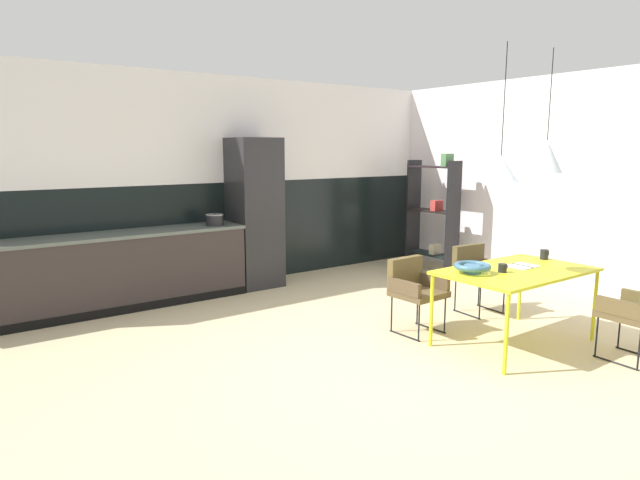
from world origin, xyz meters
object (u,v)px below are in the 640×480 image
Objects in this scene: armchair_facing_counter at (476,269)px; pendant_lamp_over_table_far at (546,156)px; open_shelf_unit at (434,212)px; mug_dark_espresso at (503,268)px; refrigerator_column at (255,213)px; fruit_bowl at (472,267)px; pendant_lamp_over_table_near at (501,169)px; cooking_pot at (215,220)px; armchair_head_of_table at (414,284)px; open_book at (522,266)px; mug_tall_blue at (545,254)px; dining_table at (516,274)px.

pendant_lamp_over_table_far is at bearing 78.79° from armchair_facing_counter.
mug_dark_espresso is at bearing -36.75° from open_shelf_unit.
refrigerator_column is 1.12× the size of open_shelf_unit.
fruit_bowl is at bearing -82.52° from refrigerator_column.
armchair_facing_counter is 1.75m from pendant_lamp_over_table_near.
cooking_pot is 0.20× the size of pendant_lamp_over_table_far.
armchair_head_of_table reaches higher than open_book.
mug_tall_blue is (0.89, 0.12, 0.01)m from mug_dark_espresso.
refrigerator_column is at bearing -55.73° from armchair_facing_counter.
armchair_head_of_table is (0.39, -2.69, -0.52)m from refrigerator_column.
dining_table is at bearing -65.65° from cooking_pot.
open_book is 0.23× the size of pendant_lamp_over_table_near.
fruit_bowl is at bearing 143.90° from pendant_lamp_over_table_near.
mug_dark_espresso is 0.53× the size of cooking_pot.
mug_dark_espresso is 3.47m from open_shelf_unit.
open_shelf_unit is at bearing -15.10° from refrigerator_column.
cooking_pot is at bearing -173.02° from refrigerator_column.
armchair_facing_counter is at bearing 97.01° from mug_tall_blue.
refrigerator_column is 3.67m from open_book.
pendant_lamp_over_table_near is (1.26, -3.43, 0.74)m from cooking_pot.
mug_dark_espresso is at bearing 174.33° from pendant_lamp_over_table_far.
open_shelf_unit is (1.19, 2.66, 0.12)m from mug_tall_blue.
armchair_head_of_table is 6.40× the size of mug_dark_espresso.
pendant_lamp_over_table_near is at bearing -38.10° from open_shelf_unit.
refrigerator_column is 7.36× the size of open_book.
fruit_bowl is (-1.06, -0.78, 0.30)m from armchair_facing_counter.
refrigerator_column is 3.05m from armchair_facing_counter.
armchair_facing_counter is at bearing 64.72° from open_book.
open_book is (0.64, -0.11, -0.05)m from fruit_bowl.
mug_dark_espresso is at bearing -174.02° from open_book.
fruit_bowl is 0.65m from open_book.
mug_tall_blue is at bearing 101.36° from armchair_facing_counter.
armchair_facing_counter is (1.50, -2.61, -0.52)m from refrigerator_column.
open_book is 3.83m from cooking_pot.
mug_tall_blue is at bearing 25.03° from pendant_lamp_over_table_far.
dining_table is 1.96× the size of armchair_head_of_table.
armchair_facing_counter is 2.29m from open_shelf_unit.
cooking_pot reaches higher than armchair_head_of_table.
pendant_lamp_over_table_near reaches higher than armchair_head_of_table.
pendant_lamp_over_table_far is at bearing -14.15° from fruit_bowl.
armchair_head_of_table is at bearing 130.92° from open_book.
cooking_pot is at bearing 114.35° from dining_table.
mug_dark_espresso is 0.10× the size of pendant_lamp_over_table_near.
dining_table is at bearing 171.72° from pendant_lamp_over_table_far.
open_book is 0.52m from mug_tall_blue.
mug_tall_blue is 1.11m from pendant_lamp_over_table_far.
refrigerator_column is at bearing 107.22° from open_book.
fruit_bowl is 1.15m from mug_tall_blue.
fruit_bowl is 0.95m from pendant_lamp_over_table_near.
cooking_pot reaches higher than armchair_facing_counter.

